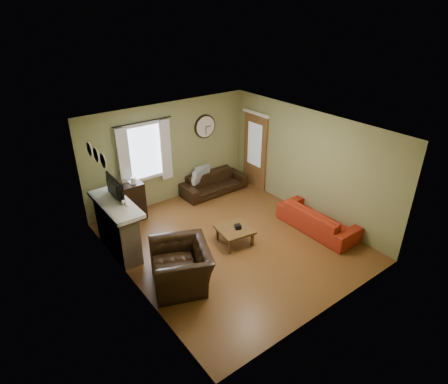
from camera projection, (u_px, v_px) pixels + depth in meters
floor at (231, 242)px, 8.31m from camera, size 4.60×5.20×0.00m
ceiling at (232, 129)px, 7.12m from camera, size 4.60×5.20×0.00m
wall_left at (127, 226)px, 6.48m from camera, size 0.00×5.20×2.60m
wall_right at (307, 164)px, 8.94m from camera, size 0.00×5.20×2.60m
wall_back at (169, 153)px, 9.56m from camera, size 4.60×0.00×2.60m
wall_front at (334, 249)px, 5.87m from camera, size 4.60×0.00×2.60m
fireplace at (118, 229)px, 7.75m from camera, size 0.40×1.40×1.10m
firebox at (128, 236)px, 7.97m from camera, size 0.04×0.60×0.55m
mantel at (115, 204)px, 7.50m from camera, size 0.58×1.60×0.08m
tv at (112, 192)px, 7.52m from camera, size 0.08×0.60×0.35m
tv_screen at (115, 188)px, 7.53m from camera, size 0.02×0.62×0.36m
medallion_left at (103, 161)px, 6.63m from camera, size 0.28×0.28×0.03m
medallion_mid at (96, 155)px, 6.88m from camera, size 0.28×0.28×0.03m
medallion_right at (90, 149)px, 7.12m from camera, size 0.28×0.28×0.03m
window_pane at (144, 152)px, 9.08m from camera, size 1.00×0.02×1.30m
curtain_rod at (142, 122)px, 8.66m from camera, size 0.03×0.03×1.50m
curtain_left at (124, 160)px, 8.74m from camera, size 0.28×0.04×1.55m
curtain_right at (166, 150)px, 9.33m from camera, size 0.28×0.04×1.55m
wall_clock at (205, 127)px, 9.88m from camera, size 0.64×0.06×0.64m
door at (255, 151)px, 10.36m from camera, size 0.05×0.90×2.10m
bookshelf at (128, 204)px, 8.89m from camera, size 0.80×0.34×0.94m
book at (129, 183)px, 8.78m from camera, size 0.16×0.21×0.02m
sofa_brown at (214, 183)px, 10.36m from camera, size 1.86×0.73×0.54m
pillow_left at (202, 173)px, 10.25m from camera, size 0.44×0.14×0.44m
pillow_right at (198, 177)px, 10.07m from camera, size 0.40×0.26×0.39m
sofa_red at (317, 219)px, 8.63m from camera, size 0.76×1.94×0.57m
armchair at (181, 266)px, 6.94m from camera, size 1.42×1.50×0.78m
coffee_table at (235, 236)px, 8.19m from camera, size 0.79×0.79×0.37m
tissue_box at (238, 228)px, 8.09m from camera, size 0.16×0.16×0.10m
wine_glass_a at (126, 209)px, 7.07m from camera, size 0.06×0.06×0.18m
wine_glass_b at (124, 205)px, 7.15m from camera, size 0.08×0.08×0.22m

